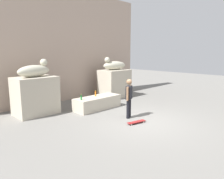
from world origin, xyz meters
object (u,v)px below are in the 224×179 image
at_px(statue_reclining_right, 114,65).
at_px(bottle_orange, 95,94).
at_px(statue_reclining_left, 35,70).
at_px(skateboard, 136,122).
at_px(skater, 129,97).
at_px(bottle_green, 81,98).

xyz_separation_m(statue_reclining_right, bottle_orange, (-2.50, -1.14, -1.24)).
xyz_separation_m(statue_reclining_left, statue_reclining_right, (5.02, -0.00, 0.00)).
relative_size(statue_reclining_right, skateboard, 2.01).
bearing_deg(statue_reclining_left, bottle_orange, -35.87).
height_order(skater, bottle_orange, skater).
relative_size(skateboard, bottle_green, 3.11).
relative_size(statue_reclining_left, bottle_orange, 5.71).
bearing_deg(bottle_orange, statue_reclining_right, 24.47).
distance_m(skateboard, bottle_orange, 2.99).
xyz_separation_m(skateboard, bottle_orange, (0.39, 2.89, 0.67)).
height_order(statue_reclining_left, skateboard, statue_reclining_left).
bearing_deg(bottle_orange, statue_reclining_left, 155.66).
bearing_deg(skater, bottle_orange, 64.70).
height_order(skateboard, bottle_green, bottle_green).
bearing_deg(bottle_green, statue_reclining_left, 138.81).
height_order(statue_reclining_left, skater, statue_reclining_left).
bearing_deg(statue_reclining_right, skateboard, 62.06).
distance_m(statue_reclining_left, statue_reclining_right, 5.02).
bearing_deg(bottle_green, skater, -64.02).
distance_m(statue_reclining_right, skater, 4.32).
xyz_separation_m(statue_reclining_right, skater, (-2.54, -3.33, -1.06)).
bearing_deg(skater, skateboard, -141.19).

